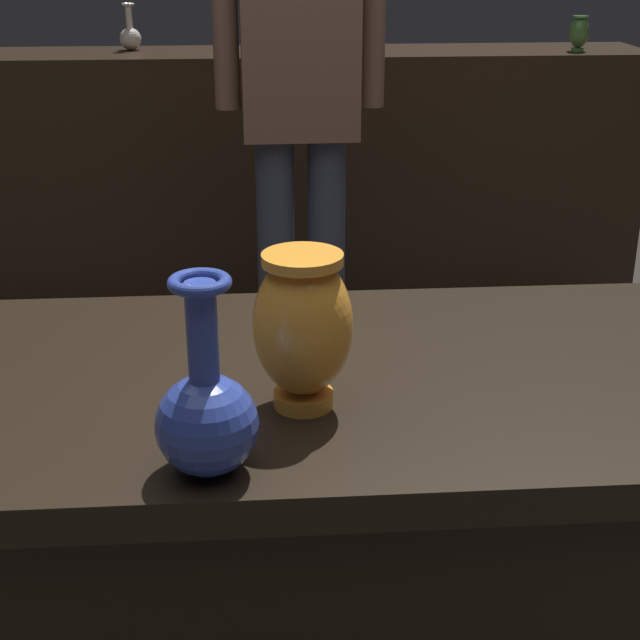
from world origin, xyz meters
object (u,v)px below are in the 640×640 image
object	(u,v)px
shelf_vase_left	(130,36)
visitor_center_back	(300,77)
vase_centerpiece	(303,325)
shelf_vase_far_right	(579,32)
shelf_vase_center	(279,24)
vase_tall_behind	(206,413)

from	to	relation	value
shelf_vase_left	visitor_center_back	size ratio (longest dim) A/B	0.09
vase_centerpiece	shelf_vase_far_right	size ratio (longest dim) A/B	1.78
vase_centerpiece	shelf_vase_left	world-z (taller)	shelf_vase_left
visitor_center_back	shelf_vase_far_right	bearing A→B (deg)	-147.31
vase_centerpiece	shelf_vase_far_right	world-z (taller)	shelf_vase_far_right
shelf_vase_far_right	shelf_vase_left	bearing A→B (deg)	174.68
shelf_vase_far_right	shelf_vase_center	size ratio (longest dim) A/B	0.73
shelf_vase_left	visitor_center_back	xyz separation A→B (m)	(0.55, -0.82, -0.03)
vase_tall_behind	visitor_center_back	xyz separation A→B (m)	(0.20, 1.70, 0.13)
vase_tall_behind	shelf_vase_left	world-z (taller)	shelf_vase_left
vase_centerpiece	shelf_vase_center	xyz separation A→B (m)	(0.05, 2.26, 0.17)
vase_centerpiece	shelf_vase_center	world-z (taller)	shelf_vase_center
vase_tall_behind	shelf_vase_left	xyz separation A→B (m)	(-0.35, 2.52, 0.16)
shelf_vase_left	vase_centerpiece	bearing A→B (deg)	-78.79
visitor_center_back	shelf_vase_center	bearing A→B (deg)	-88.52
vase_centerpiece	vase_tall_behind	distance (m)	0.20
vase_tall_behind	visitor_center_back	world-z (taller)	visitor_center_back
vase_centerpiece	shelf_vase_far_right	bearing A→B (deg)	63.83
vase_centerpiece	shelf_vase_left	size ratio (longest dim) A/B	1.32
shelf_vase_left	shelf_vase_far_right	distance (m)	1.57
vase_tall_behind	shelf_vase_center	size ratio (longest dim) A/B	1.47
shelf_vase_center	vase_tall_behind	bearing A→B (deg)	-94.01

